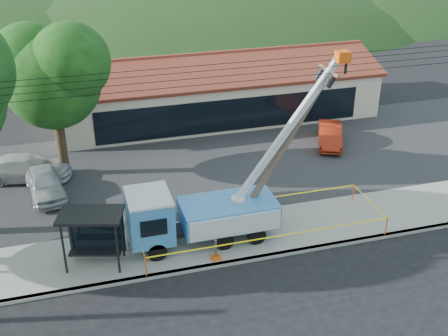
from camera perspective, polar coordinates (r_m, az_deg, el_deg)
name	(u,v)px	position (r m, az deg, el deg)	size (l,w,h in m)	color
ground	(251,292)	(23.82, 2.76, -12.52)	(120.00, 120.00, 0.00)	black
curb	(236,262)	(25.34, 1.23, -9.50)	(60.00, 0.25, 0.15)	#98968E
sidewalk	(224,239)	(26.83, 0.02, -7.20)	(60.00, 4.00, 0.15)	#98968E
parking_lot	(187,167)	(33.56, -3.78, 0.14)	(60.00, 12.00, 0.10)	#28282B
strip_mall	(216,90)	(40.90, -0.82, 7.97)	(22.50, 8.53, 4.67)	beige
tree_lot	(51,72)	(31.65, -17.16, 9.34)	(6.30, 5.60, 8.94)	#332316
hill_center	(189,15)	(75.67, -3.56, 15.26)	(89.60, 64.00, 32.00)	#1F3A15
hill_east	(330,7)	(82.30, 10.69, 15.81)	(72.80, 52.00, 26.00)	#1F3A15
utility_truck	(198,212)	(25.86, -2.61, -4.52)	(10.13, 3.73, 8.59)	black
leaning_pole	(289,138)	(25.75, 6.59, 3.00)	(5.11, 1.83, 8.50)	brown
bus_shelter	(93,225)	(24.80, -13.20, -5.69)	(3.03, 2.32, 2.59)	black
caution_tape	(261,221)	(26.67, 3.74, -5.41)	(11.54, 3.40, 0.98)	#F9560D
car_silver	(47,196)	(31.91, -17.52, -2.76)	(1.75, 4.35, 1.48)	#A3A6AA
car_red	(329,146)	(36.95, 10.63, 2.23)	(1.41, 4.03, 1.33)	#9A230F
car_white	(29,180)	(33.94, -19.20, -1.19)	(2.00, 4.93, 1.43)	silver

